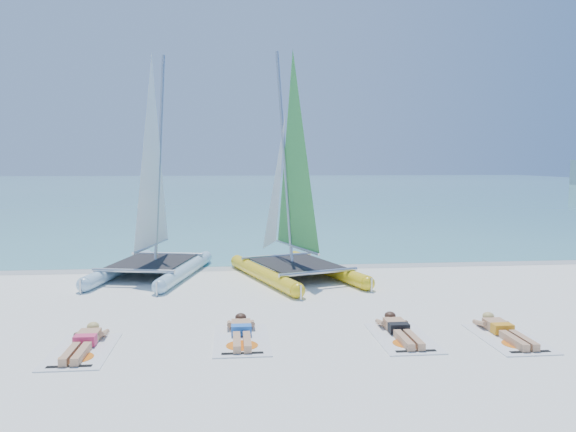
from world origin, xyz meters
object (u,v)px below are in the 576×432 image
at_px(towel_b, 242,340).
at_px(towel_d, 508,338).
at_px(towel_c, 402,338).
at_px(sunbather_c, 399,329).
at_px(sunbather_a, 84,341).
at_px(sunbather_b, 241,331).
at_px(towel_a, 82,351).
at_px(catamaran_blue, 152,206).
at_px(catamaran_yellow, 288,202).
at_px(sunbather_d, 503,329).

height_order(towel_b, towel_d, same).
relative_size(towel_c, sunbather_c, 1.07).
bearing_deg(sunbather_a, sunbather_c, 1.55).
bearing_deg(sunbather_b, sunbather_c, -3.58).
distance_m(towel_a, sunbather_b, 2.76).
bearing_deg(towel_c, catamaran_blue, 129.98).
height_order(sunbather_a, towel_b, sunbather_a).
height_order(towel_a, sunbather_a, sunbather_a).
height_order(sunbather_a, towel_c, sunbather_a).
bearing_deg(towel_b, towel_d, -4.85).
xyz_separation_m(catamaran_yellow, sunbather_a, (-4.14, -5.93, -1.96)).
relative_size(towel_a, towel_d, 1.00).
bearing_deg(towel_d, catamaran_blue, 137.74).
height_order(sunbather_a, towel_d, sunbather_a).
relative_size(catamaran_yellow, towel_d, 3.56).
height_order(towel_d, sunbather_d, sunbather_d).
bearing_deg(catamaran_blue, towel_b, -56.25).
xyz_separation_m(catamaran_yellow, sunbather_d, (3.38, -6.01, -1.96)).
bearing_deg(towel_d, sunbather_a, 177.98).
distance_m(sunbather_b, towel_d, 4.86).
xyz_separation_m(towel_a, sunbather_a, (0.00, 0.19, 0.11)).
relative_size(towel_a, towel_b, 1.00).
height_order(catamaran_yellow, sunbather_b, catamaran_yellow).
bearing_deg(sunbather_c, sunbather_d, -6.80).
distance_m(towel_a, towel_b, 2.73).
xyz_separation_m(sunbather_c, towel_d, (1.90, -0.42, -0.11)).
bearing_deg(towel_b, towel_c, -3.58).
bearing_deg(towel_a, catamaran_blue, 87.00).
distance_m(catamaran_blue, towel_b, 6.84).
distance_m(catamaran_blue, towel_d, 9.90).
bearing_deg(catamaran_blue, sunbather_a, -80.49).
xyz_separation_m(towel_c, towel_d, (1.90, -0.23, 0.00)).
height_order(towel_c, sunbather_c, sunbather_c).
relative_size(catamaran_yellow, towel_b, 3.56).
xyz_separation_m(towel_c, sunbather_d, (1.90, -0.03, 0.11)).
distance_m(sunbather_a, towel_d, 7.53).
height_order(catamaran_blue, towel_c, catamaran_blue).
bearing_deg(towel_d, sunbather_d, 90.00).
relative_size(catamaran_blue, sunbather_c, 3.80).
height_order(catamaran_blue, sunbather_c, catamaran_blue).
relative_size(sunbather_b, towel_c, 0.93).
bearing_deg(catamaran_blue, towel_a, -80.40).
bearing_deg(catamaran_yellow, catamaran_blue, 156.47).
xyz_separation_m(towel_a, sunbather_c, (5.62, 0.34, 0.11)).
height_order(catamaran_yellow, towel_c, catamaran_yellow).
distance_m(towel_b, sunbather_b, 0.22).
distance_m(towel_a, towel_c, 5.62).
bearing_deg(sunbather_a, towel_c, -0.40).
relative_size(sunbather_b, sunbather_d, 1.00).
distance_m(catamaran_blue, catamaran_yellow, 3.82).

